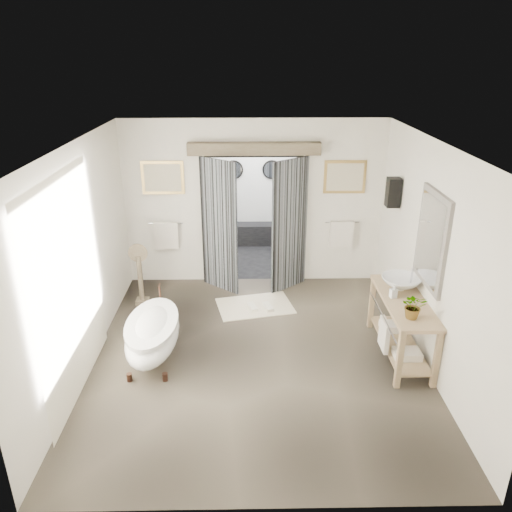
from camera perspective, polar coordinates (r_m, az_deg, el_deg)
name	(u,v)px	position (r m, az deg, el deg)	size (l,w,h in m)	color
ground_plane	(257,356)	(7.06, 0.09, -11.31)	(5.00, 5.00, 0.00)	brown
room_shell	(254,233)	(6.09, -0.21, 2.64)	(4.52, 5.02, 2.91)	silver
shower_room	(253,208)	(10.31, -0.33, 5.47)	(2.22, 2.01, 2.51)	black
back_wall_dressing	(254,200)	(8.51, -0.20, 6.39)	(3.82, 0.67, 2.52)	black
clawfoot_tub	(153,333)	(6.98, -11.72, -8.65)	(0.69, 1.55, 0.76)	#3D251A
vanity	(400,322)	(7.10, 16.17, -7.30)	(0.57, 1.60, 0.85)	tan
pedestal_mirror	(140,278)	(8.41, -13.08, -2.50)	(0.31, 0.20, 1.06)	#685E4B
rug	(255,306)	(8.29, -0.13, -5.71)	(1.20, 0.80, 0.01)	beige
slippers	(260,307)	(8.18, 0.49, -5.84)	(0.44, 0.30, 0.05)	beige
basin	(401,283)	(7.18, 16.25, -3.01)	(0.54, 0.54, 0.19)	white
plant	(414,306)	(6.45, 17.60, -5.47)	(0.30, 0.26, 0.33)	gray
soap_bottle_a	(394,291)	(6.93, 15.44, -3.90)	(0.08, 0.09, 0.19)	gray
soap_bottle_b	(391,276)	(7.41, 15.21, -2.24)	(0.12, 0.12, 0.15)	gray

